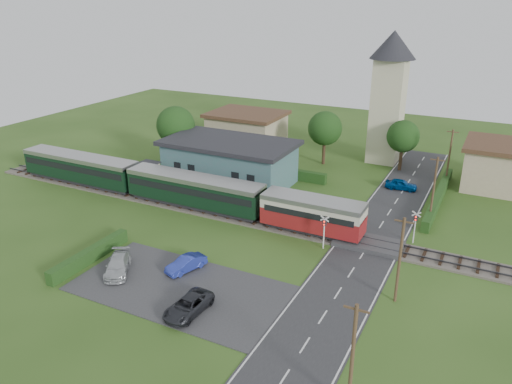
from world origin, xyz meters
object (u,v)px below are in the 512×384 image
at_px(equipment_hut, 149,173).
at_px(crossing_signal_near, 324,227).
at_px(station_building, 230,161).
at_px(house_east, 502,166).
at_px(train, 170,185).
at_px(car_park_blue, 186,264).
at_px(pedestrian_far, 161,181).
at_px(house_west, 247,130).
at_px(car_on_road, 401,184).
at_px(pedestrian_near, 253,200).
at_px(crossing_signal_far, 415,223).
at_px(car_park_silver, 118,265).
at_px(car_park_dark, 188,306).
at_px(church_tower, 389,88).

height_order(equipment_hut, crossing_signal_near, crossing_signal_near).
relative_size(station_building, house_east, 1.82).
bearing_deg(train, car_park_blue, -49.42).
distance_m(crossing_signal_near, pedestrian_far, 22.78).
relative_size(equipment_hut, train, 0.06).
distance_m(station_building, house_east, 32.70).
xyz_separation_m(station_building, house_west, (-5.00, 14.01, 0.10)).
relative_size(car_on_road, pedestrian_near, 2.36).
relative_size(house_west, pedestrian_near, 6.88).
bearing_deg(car_on_road, train, 121.36).
bearing_deg(car_on_road, car_park_blue, 151.56).
bearing_deg(crossing_signal_far, car_park_blue, -139.34).
bearing_deg(car_park_silver, car_park_dark, -46.39).
xyz_separation_m(crossing_signal_near, car_park_blue, (-8.97, -9.09, -1.45)).
relative_size(crossing_signal_far, car_park_silver, 0.74).
relative_size(church_tower, car_on_road, 4.75).
distance_m(crossing_signal_near, pedestrian_near, 10.92).
relative_size(house_west, car_on_road, 2.91).
bearing_deg(crossing_signal_near, pedestrian_near, 153.44).
bearing_deg(train, house_east, 34.16).
bearing_deg(church_tower, station_building, -131.41).
xyz_separation_m(equipment_hut, station_building, (8.00, 5.79, 0.95)).
bearing_deg(house_west, car_park_dark, -67.90).
height_order(car_park_blue, car_park_dark, car_park_dark).
xyz_separation_m(church_tower, crossing_signal_far, (8.60, -23.61, -8.08)).
relative_size(train, house_east, 4.91).
xyz_separation_m(house_west, pedestrian_far, (-0.79, -20.34, -1.59)).
relative_size(equipment_hut, crossing_signal_far, 0.78).
relative_size(station_building, pedestrian_near, 10.19).
bearing_deg(train, equipment_hut, 150.15).
distance_m(house_east, pedestrian_near, 30.47).
bearing_deg(train, car_on_road, 35.74).
bearing_deg(car_park_dark, pedestrian_near, 105.90).
bearing_deg(equipment_hut, car_park_blue, -43.62).
height_order(house_east, crossing_signal_near, house_east).
height_order(car_on_road, car_park_blue, car_on_road).
bearing_deg(car_on_road, house_east, -63.81).
distance_m(church_tower, car_park_blue, 39.43).
height_order(house_west, car_park_silver, house_west).
height_order(train, church_tower, church_tower).
bearing_deg(house_east, pedestrian_near, -140.05).
bearing_deg(car_park_blue, train, 149.18).
xyz_separation_m(equipment_hut, crossing_signal_far, (31.60, -0.81, 0.39)).
distance_m(house_west, car_park_blue, 36.73).
xyz_separation_m(station_building, house_east, (30.00, 13.01, 0.10)).
xyz_separation_m(house_east, car_park_dark, (-18.96, -38.50, -2.11)).
height_order(house_west, pedestrian_far, house_west).
relative_size(crossing_signal_near, pedestrian_far, 2.19).
bearing_deg(house_west, crossing_signal_near, -49.89).
height_order(train, pedestrian_far, train).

